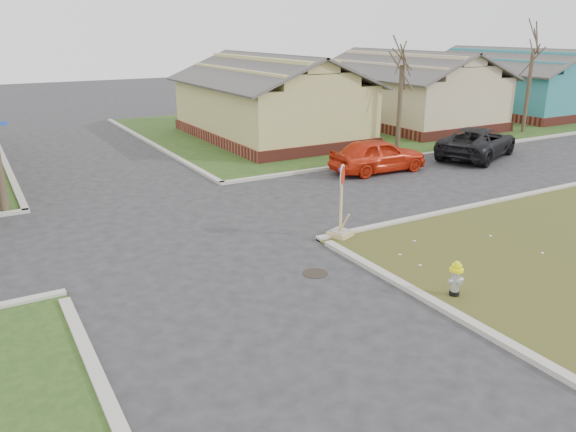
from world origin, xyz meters
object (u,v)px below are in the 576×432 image
fire_hydrant (456,277)px  red_sedan (378,155)px  stop_sign (341,221)px  dark_pickup (477,142)px

fire_hydrant → red_sedan: size_ratio=0.20×
stop_sign → dark_pickup: (12.03, 5.74, 0.21)m
fire_hydrant → stop_sign: bearing=105.8°
stop_sign → red_sedan: size_ratio=0.51×
fire_hydrant → red_sedan: 12.02m
dark_pickup → fire_hydrant: bearing=108.2°
red_sedan → dark_pickup: size_ratio=0.82×
stop_sign → dark_pickup: bearing=4.8°
red_sedan → stop_sign: bearing=136.4°
red_sedan → dark_pickup: (5.95, -0.12, -0.00)m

